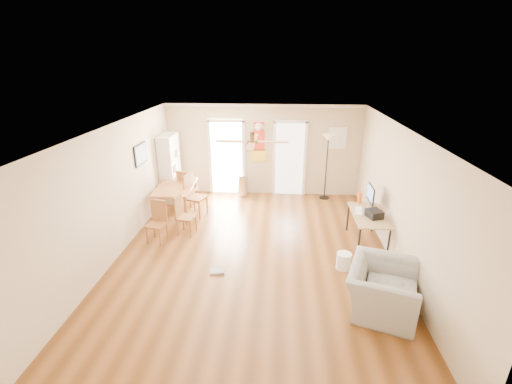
# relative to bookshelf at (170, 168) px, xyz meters

# --- Properties ---
(floor) EXTENTS (7.00, 7.00, 0.00)m
(floor) POSITION_rel_bookshelf_xyz_m (2.54, -2.83, -0.93)
(floor) COLOR brown
(floor) RESTS_ON ground
(ceiling) EXTENTS (5.50, 7.00, 0.00)m
(ceiling) POSITION_rel_bookshelf_xyz_m (2.54, -2.83, 1.67)
(ceiling) COLOR silver
(ceiling) RESTS_ON floor
(wall_back) EXTENTS (5.50, 0.04, 2.60)m
(wall_back) POSITION_rel_bookshelf_xyz_m (2.54, 0.67, 0.37)
(wall_back) COLOR beige
(wall_back) RESTS_ON floor
(wall_front) EXTENTS (5.50, 0.04, 2.60)m
(wall_front) POSITION_rel_bookshelf_xyz_m (2.54, -6.33, 0.37)
(wall_front) COLOR beige
(wall_front) RESTS_ON floor
(wall_left) EXTENTS (0.04, 7.00, 2.60)m
(wall_left) POSITION_rel_bookshelf_xyz_m (-0.21, -2.83, 0.37)
(wall_left) COLOR beige
(wall_left) RESTS_ON floor
(wall_right) EXTENTS (0.04, 7.00, 2.60)m
(wall_right) POSITION_rel_bookshelf_xyz_m (5.29, -2.83, 0.37)
(wall_right) COLOR beige
(wall_right) RESTS_ON floor
(crown_molding) EXTENTS (5.50, 7.00, 0.08)m
(crown_molding) POSITION_rel_bookshelf_xyz_m (2.54, -2.83, 1.63)
(crown_molding) COLOR white
(crown_molding) RESTS_ON wall_back
(kitchen_doorway) EXTENTS (0.90, 0.10, 2.10)m
(kitchen_doorway) POSITION_rel_bookshelf_xyz_m (1.49, 0.65, 0.12)
(kitchen_doorway) COLOR white
(kitchen_doorway) RESTS_ON wall_back
(bathroom_doorway) EXTENTS (0.80, 0.10, 2.10)m
(bathroom_doorway) POSITION_rel_bookshelf_xyz_m (3.29, 0.65, 0.12)
(bathroom_doorway) COLOR white
(bathroom_doorway) RESTS_ON wall_back
(wall_decal) EXTENTS (0.46, 0.03, 1.10)m
(wall_decal) POSITION_rel_bookshelf_xyz_m (2.42, 0.65, 0.62)
(wall_decal) COLOR red
(wall_decal) RESTS_ON wall_back
(ac_grille) EXTENTS (0.50, 0.04, 0.60)m
(ac_grille) POSITION_rel_bookshelf_xyz_m (4.59, 0.64, 0.77)
(ac_grille) COLOR white
(ac_grille) RESTS_ON wall_back
(framed_poster) EXTENTS (0.04, 0.66, 0.48)m
(framed_poster) POSITION_rel_bookshelf_xyz_m (-0.18, -1.43, 0.77)
(framed_poster) COLOR black
(framed_poster) RESTS_ON wall_left
(ceiling_fan) EXTENTS (1.24, 1.24, 0.20)m
(ceiling_fan) POSITION_rel_bookshelf_xyz_m (2.54, -3.13, 1.50)
(ceiling_fan) COLOR #593819
(ceiling_fan) RESTS_ON ceiling
(bookshelf) EXTENTS (0.57, 0.90, 1.85)m
(bookshelf) POSITION_rel_bookshelf_xyz_m (0.00, 0.00, 0.00)
(bookshelf) COLOR silver
(bookshelf) RESTS_ON floor
(dining_table) EXTENTS (0.96, 1.52, 0.74)m
(dining_table) POSITION_rel_bookshelf_xyz_m (0.39, -0.89, -0.56)
(dining_table) COLOR #AD6838
(dining_table) RESTS_ON floor
(dining_chair_right_a) EXTENTS (0.56, 0.56, 1.07)m
(dining_chair_right_a) POSITION_rel_bookshelf_xyz_m (0.94, -1.01, -0.39)
(dining_chair_right_a) COLOR #A96536
(dining_chair_right_a) RESTS_ON floor
(dining_chair_right_b) EXTENTS (0.44, 0.44, 0.91)m
(dining_chair_right_b) POSITION_rel_bookshelf_xyz_m (0.94, -2.02, -0.47)
(dining_chair_right_b) COLOR olive
(dining_chair_right_b) RESTS_ON floor
(dining_chair_near) EXTENTS (0.44, 0.44, 0.91)m
(dining_chair_near) POSITION_rel_bookshelf_xyz_m (0.39, -2.42, -0.47)
(dining_chair_near) COLOR #955B30
(dining_chair_near) RESTS_ON floor
(dining_chair_far) EXTENTS (0.52, 0.52, 0.99)m
(dining_chair_far) POSITION_rel_bookshelf_xyz_m (0.57, -0.36, -0.43)
(dining_chair_far) COLOR olive
(dining_chair_far) RESTS_ON floor
(trash_can) EXTENTS (0.36, 0.36, 0.65)m
(trash_can) POSITION_rel_bookshelf_xyz_m (1.97, 0.40, -0.60)
(trash_can) COLOR #B0B0B2
(trash_can) RESTS_ON floor
(torchiere_lamp) EXTENTS (0.37, 0.37, 1.85)m
(torchiere_lamp) POSITION_rel_bookshelf_xyz_m (4.32, 0.39, -0.00)
(torchiere_lamp) COLOR black
(torchiere_lamp) RESTS_ON floor
(computer_desk) EXTENTS (0.65, 1.31, 0.70)m
(computer_desk) POSITION_rel_bookshelf_xyz_m (4.92, -2.21, -0.58)
(computer_desk) COLOR tan
(computer_desk) RESTS_ON floor
(imac) EXTENTS (0.14, 0.54, 0.50)m
(imac) POSITION_rel_bookshelf_xyz_m (5.01, -1.82, 0.02)
(imac) COLOR black
(imac) RESTS_ON computer_desk
(keyboard) EXTENTS (0.24, 0.46, 0.02)m
(keyboard) POSITION_rel_bookshelf_xyz_m (4.74, -2.05, -0.22)
(keyboard) COLOR white
(keyboard) RESTS_ON computer_desk
(printer) EXTENTS (0.35, 0.38, 0.16)m
(printer) POSITION_rel_bookshelf_xyz_m (4.99, -2.35, -0.15)
(printer) COLOR black
(printer) RESTS_ON computer_desk
(orange_bottle) EXTENTS (0.11, 0.11, 0.26)m
(orange_bottle) POSITION_rel_bookshelf_xyz_m (4.84, -1.60, -0.10)
(orange_bottle) COLOR #FF6116
(orange_bottle) RESTS_ON computer_desk
(wastebasket_a) EXTENTS (0.32, 0.32, 0.32)m
(wastebasket_a) POSITION_rel_bookshelf_xyz_m (4.29, -3.20, -0.77)
(wastebasket_a) COLOR white
(wastebasket_a) RESTS_ON floor
(floor_cloth) EXTENTS (0.30, 0.26, 0.04)m
(floor_cloth) POSITION_rel_bookshelf_xyz_m (1.90, -3.49, -0.91)
(floor_cloth) COLOR #969691
(floor_cloth) RESTS_ON floor
(armchair) EXTENTS (1.36, 1.45, 0.76)m
(armchair) POSITION_rel_bookshelf_xyz_m (4.69, -4.32, -0.55)
(armchair) COLOR #959691
(armchair) RESTS_ON floor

